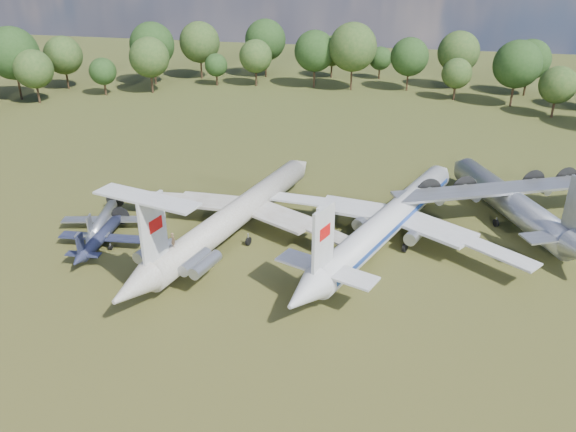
% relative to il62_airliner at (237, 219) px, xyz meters
% --- Properties ---
extents(ground, '(300.00, 300.00, 0.00)m').
position_rel_il62_airliner_xyz_m(ground, '(2.20, 0.41, -2.29)').
color(ground, '#213C14').
rests_on(ground, ground).
extents(il62_airliner, '(46.06, 54.00, 4.59)m').
position_rel_il62_airliner_xyz_m(il62_airliner, '(0.00, 0.00, 0.00)').
color(il62_airliner, '#B5B5B1').
rests_on(il62_airliner, ground).
extents(tu104_jet, '(50.20, 57.19, 4.77)m').
position_rel_il62_airliner_xyz_m(tu104_jet, '(19.01, 2.15, 0.09)').
color(tu104_jet, silver).
rests_on(tu104_jet, ground).
extents(an12_transport, '(43.85, 45.71, 4.69)m').
position_rel_il62_airliner_xyz_m(an12_transport, '(34.44, 11.58, 0.05)').
color(an12_transport, '#A0A3A8').
rests_on(an12_transport, ground).
extents(small_prop_west, '(11.86, 15.35, 2.12)m').
position_rel_il62_airliner_xyz_m(small_prop_west, '(-15.33, -7.09, -1.23)').
color(small_prop_west, black).
rests_on(small_prop_west, ground).
extents(small_prop_northwest, '(13.82, 16.66, 2.13)m').
position_rel_il62_airliner_xyz_m(small_prop_northwest, '(-17.53, -2.57, -1.23)').
color(small_prop_northwest, '#A4A6AC').
rests_on(small_prop_northwest, ground).
extents(person_on_il62, '(0.73, 0.67, 1.68)m').
position_rel_il62_airliner_xyz_m(person_on_il62, '(-3.05, -12.48, 3.13)').
color(person_on_il62, brown).
rests_on(person_on_il62, il62_airliner).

